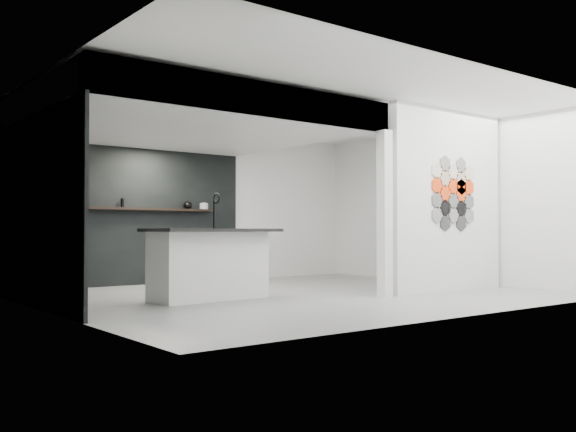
{
  "coord_description": "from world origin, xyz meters",
  "views": [
    {
      "loc": [
        -5.82,
        -7.3,
        0.93
      ],
      "look_at": [
        0.1,
        0.3,
        1.15
      ],
      "focal_mm": 40.0,
      "sensor_mm": 36.0,
      "label": 1
    }
  ],
  "objects_px": {
    "kettle": "(188,205)",
    "utensil_cup": "(82,204)",
    "partition_panel": "(448,200)",
    "glass_bowl": "(204,206)",
    "bottle_dark": "(122,203)",
    "kitchen_island": "(209,263)",
    "wall_basin": "(52,237)",
    "glass_vase": "(204,206)",
    "stockpot": "(55,199)"
  },
  "relations": [
    {
      "from": "kettle",
      "to": "utensil_cup",
      "type": "distance_m",
      "value": 1.93
    },
    {
      "from": "partition_panel",
      "to": "glass_bowl",
      "type": "xyz_separation_m",
      "value": [
        -2.08,
        3.87,
        -0.02
      ]
    },
    {
      "from": "kettle",
      "to": "bottle_dark",
      "type": "relative_size",
      "value": 1.06
    },
    {
      "from": "kitchen_island",
      "to": "wall_basin",
      "type": "bearing_deg",
      "value": 156.9
    },
    {
      "from": "kitchen_island",
      "to": "utensil_cup",
      "type": "height_order",
      "value": "kitchen_island"
    },
    {
      "from": "partition_panel",
      "to": "glass_vase",
      "type": "xyz_separation_m",
      "value": [
        -2.08,
        3.87,
        -0.02
      ]
    },
    {
      "from": "kitchen_island",
      "to": "kettle",
      "type": "relative_size",
      "value": 11.64
    },
    {
      "from": "glass_vase",
      "to": "wall_basin",
      "type": "bearing_deg",
      "value": -148.65
    },
    {
      "from": "kitchen_island",
      "to": "glass_vase",
      "type": "distance_m",
      "value": 3.23
    },
    {
      "from": "stockpot",
      "to": "glass_bowl",
      "type": "relative_size",
      "value": 1.6
    },
    {
      "from": "glass_vase",
      "to": "stockpot",
      "type": "bearing_deg",
      "value": 180.0
    },
    {
      "from": "stockpot",
      "to": "glass_bowl",
      "type": "distance_m",
      "value": 2.68
    },
    {
      "from": "kitchen_island",
      "to": "stockpot",
      "type": "xyz_separation_m",
      "value": [
        -1.17,
        2.72,
        0.93
      ]
    },
    {
      "from": "bottle_dark",
      "to": "glass_bowl",
      "type": "bearing_deg",
      "value": 0.0
    },
    {
      "from": "kettle",
      "to": "glass_bowl",
      "type": "relative_size",
      "value": 1.03
    },
    {
      "from": "stockpot",
      "to": "glass_bowl",
      "type": "height_order",
      "value": "stockpot"
    },
    {
      "from": "kitchen_island",
      "to": "stockpot",
      "type": "bearing_deg",
      "value": 109.39
    },
    {
      "from": "utensil_cup",
      "to": "kitchen_island",
      "type": "bearing_deg",
      "value": -74.47
    },
    {
      "from": "partition_panel",
      "to": "kitchen_island",
      "type": "distance_m",
      "value": 3.87
    },
    {
      "from": "stockpot",
      "to": "glass_vase",
      "type": "distance_m",
      "value": 2.68
    },
    {
      "from": "kitchen_island",
      "to": "stockpot",
      "type": "height_order",
      "value": "stockpot"
    },
    {
      "from": "kitchen_island",
      "to": "utensil_cup",
      "type": "xyz_separation_m",
      "value": [
        -0.76,
        2.72,
        0.87
      ]
    },
    {
      "from": "kettle",
      "to": "glass_vase",
      "type": "height_order",
      "value": "kettle"
    },
    {
      "from": "partition_panel",
      "to": "stockpot",
      "type": "distance_m",
      "value": 6.13
    },
    {
      "from": "kettle",
      "to": "wall_basin",
      "type": "bearing_deg",
      "value": -149.53
    },
    {
      "from": "partition_panel",
      "to": "glass_bowl",
      "type": "relative_size",
      "value": 18.1
    },
    {
      "from": "glass_bowl",
      "to": "glass_vase",
      "type": "relative_size",
      "value": 1.3
    },
    {
      "from": "partition_panel",
      "to": "stockpot",
      "type": "relative_size",
      "value": 11.29
    },
    {
      "from": "stockpot",
      "to": "kettle",
      "type": "height_order",
      "value": "stockpot"
    },
    {
      "from": "glass_vase",
      "to": "utensil_cup",
      "type": "bearing_deg",
      "value": 180.0
    },
    {
      "from": "partition_panel",
      "to": "wall_basin",
      "type": "distance_m",
      "value": 5.78
    },
    {
      "from": "kitchen_island",
      "to": "glass_vase",
      "type": "bearing_deg",
      "value": 57.07
    },
    {
      "from": "partition_panel",
      "to": "glass_bowl",
      "type": "distance_m",
      "value": 4.39
    },
    {
      "from": "glass_bowl",
      "to": "glass_vase",
      "type": "height_order",
      "value": "glass_vase"
    },
    {
      "from": "wall_basin",
      "to": "utensil_cup",
      "type": "bearing_deg",
      "value": 61.38
    },
    {
      "from": "partition_panel",
      "to": "bottle_dark",
      "type": "height_order",
      "value": "partition_panel"
    },
    {
      "from": "stockpot",
      "to": "kettle",
      "type": "distance_m",
      "value": 2.35
    },
    {
      "from": "wall_basin",
      "to": "stockpot",
      "type": "relative_size",
      "value": 2.42
    },
    {
      "from": "kitchen_island",
      "to": "kettle",
      "type": "bearing_deg",
      "value": 62.7
    },
    {
      "from": "bottle_dark",
      "to": "glass_vase",
      "type": "bearing_deg",
      "value": 0.0
    },
    {
      "from": "utensil_cup",
      "to": "glass_vase",
      "type": "bearing_deg",
      "value": 0.0
    },
    {
      "from": "partition_panel",
      "to": "bottle_dark",
      "type": "relative_size",
      "value": 18.63
    },
    {
      "from": "glass_bowl",
      "to": "glass_vase",
      "type": "xyz_separation_m",
      "value": [
        0.0,
        0.0,
        0.0
      ]
    },
    {
      "from": "wall_basin",
      "to": "stockpot",
      "type": "bearing_deg",
      "value": 71.02
    },
    {
      "from": "kitchen_island",
      "to": "stockpot",
      "type": "distance_m",
      "value": 3.1
    },
    {
      "from": "wall_basin",
      "to": "kitchen_island",
      "type": "bearing_deg",
      "value": -19.17
    },
    {
      "from": "glass_vase",
      "to": "bottle_dark",
      "type": "height_order",
      "value": "bottle_dark"
    },
    {
      "from": "wall_basin",
      "to": "kitchen_island",
      "type": "distance_m",
      "value": 2.02
    },
    {
      "from": "wall_basin",
      "to": "glass_bowl",
      "type": "xyz_separation_m",
      "value": [
        3.39,
        2.07,
        0.53
      ]
    },
    {
      "from": "glass_bowl",
      "to": "bottle_dark",
      "type": "relative_size",
      "value": 1.03
    }
  ]
}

